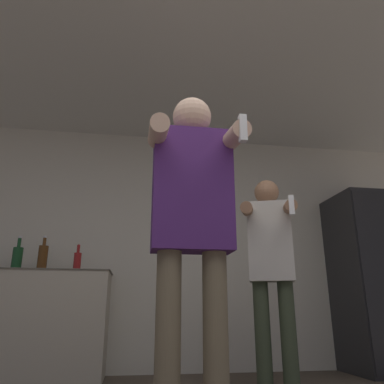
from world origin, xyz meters
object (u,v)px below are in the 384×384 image
(bottle_tall_gin, at_px, (77,261))
(person_woman_foreground, at_px, (192,217))
(refrigerator, at_px, (370,280))
(person_man_side, at_px, (271,261))
(bottle_amber_bourbon, at_px, (17,257))
(bottle_brown_liquor, at_px, (43,257))

(bottle_tall_gin, distance_m, person_woman_foreground, 1.99)
(refrigerator, height_order, person_man_side, refrigerator)
(refrigerator, xyz_separation_m, person_woman_foreground, (-2.17, -1.79, 0.17))
(refrigerator, height_order, bottle_tall_gin, refrigerator)
(bottle_tall_gin, bearing_deg, bottle_amber_bourbon, -180.00)
(bottle_tall_gin, bearing_deg, refrigerator, -0.37)
(bottle_tall_gin, height_order, person_man_side, person_man_side)
(bottle_tall_gin, xyz_separation_m, bottle_brown_liquor, (-0.32, 0.00, 0.03))
(bottle_tall_gin, height_order, bottle_amber_bourbon, bottle_amber_bourbon)
(person_man_side, bearing_deg, bottle_brown_liquor, 152.60)
(bottle_amber_bourbon, bearing_deg, person_man_side, -24.83)
(person_woman_foreground, xyz_separation_m, person_man_side, (0.73, 0.84, -0.11))
(bottle_tall_gin, height_order, bottle_brown_liquor, bottle_brown_liquor)
(bottle_brown_liquor, distance_m, person_man_side, 2.13)
(bottle_amber_bourbon, relative_size, person_woman_foreground, 0.18)
(bottle_tall_gin, xyz_separation_m, bottle_amber_bourbon, (-0.55, -0.00, 0.02))
(refrigerator, height_order, bottle_amber_bourbon, refrigerator)
(refrigerator, bearing_deg, person_woman_foreground, -140.39)
(bottle_tall_gin, relative_size, bottle_amber_bourbon, 0.79)
(refrigerator, height_order, bottle_brown_liquor, refrigerator)
(bottle_tall_gin, bearing_deg, bottle_brown_liquor, 180.00)
(bottle_brown_liquor, height_order, bottle_amber_bourbon, bottle_brown_liquor)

